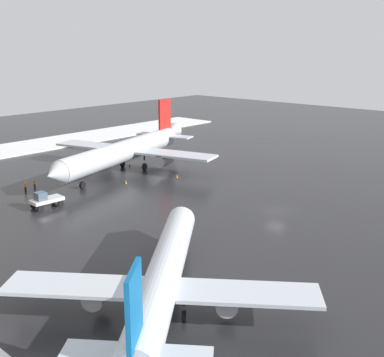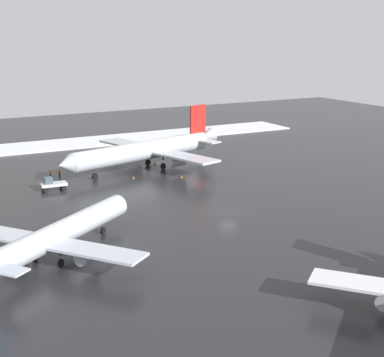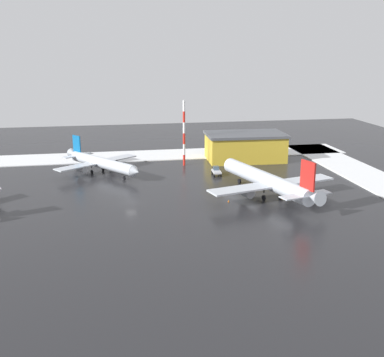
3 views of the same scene
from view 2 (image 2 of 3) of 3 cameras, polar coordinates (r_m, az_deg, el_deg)
name	(u,v)px [view 2 (image 2 of 3)]	position (r m, az deg, el deg)	size (l,w,h in m)	color
ground_plane	(228,212)	(93.39, 3.50, -3.22)	(240.00, 240.00, 0.00)	#232326
snow_bank_left	(91,142)	(152.78, -9.80, 3.53)	(14.00, 116.00, 0.25)	white
airplane_parked_portside	(146,150)	(121.09, -4.46, 2.75)	(33.25, 39.56, 11.95)	silver
airplane_far_rear	(56,235)	(75.38, -13.02, -5.37)	(23.99, 27.42, 9.57)	silver
pushback_tug	(52,184)	(107.74, -13.40, -0.50)	(2.50, 4.70, 2.50)	silver
ground_crew_by_nose_gear	(50,173)	(117.14, -13.57, 0.51)	(0.36, 0.36, 1.71)	black
ground_crew_beside_wing	(59,171)	(118.11, -12.73, 0.67)	(0.36, 0.36, 1.71)	black
traffic_cone_near_nose	(133,177)	(114.07, -5.70, 0.12)	(0.36, 0.36, 0.55)	orange
traffic_cone_mid_line	(155,163)	(125.61, -3.61, 1.47)	(0.36, 0.36, 0.55)	orange
traffic_cone_wingtip_side	(182,177)	(114.02, -1.01, 0.18)	(0.36, 0.36, 0.55)	orange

